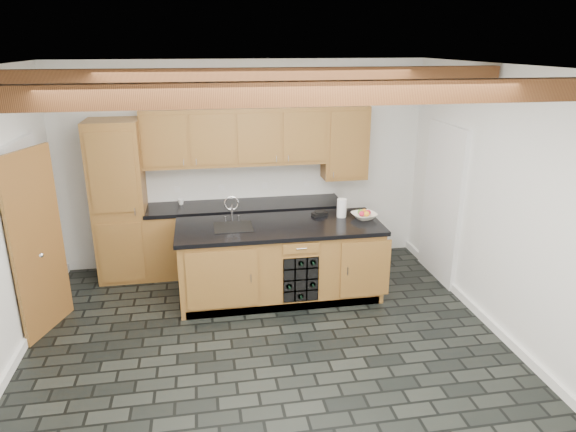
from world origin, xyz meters
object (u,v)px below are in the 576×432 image
object	(u,v)px
kitchen_scale	(319,214)
fruit_bowl	(364,216)
island	(280,261)
paper_towel	(342,208)

from	to	relation	value
kitchen_scale	fruit_bowl	distance (m)	0.56
island	paper_towel	xyz separation A→B (m)	(0.81, 0.17, 0.58)
kitchen_scale	island	bearing A→B (deg)	-170.90
island	fruit_bowl	bearing A→B (deg)	2.78
island	fruit_bowl	world-z (taller)	fruit_bowl
paper_towel	island	bearing A→B (deg)	-168.19
island	fruit_bowl	size ratio (longest dim) A/B	8.32
island	paper_towel	size ratio (longest dim) A/B	10.79
island	kitchen_scale	distance (m)	0.78
kitchen_scale	paper_towel	size ratio (longest dim) A/B	0.89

